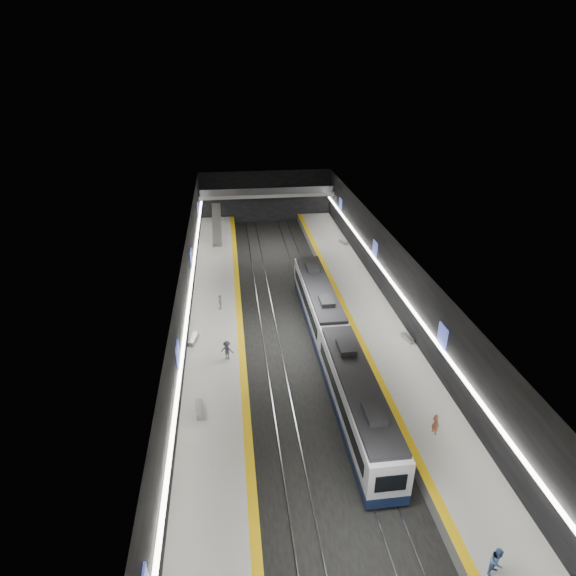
{
  "coord_description": "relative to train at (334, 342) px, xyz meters",
  "views": [
    {
      "loc": [
        -5.7,
        -37.47,
        24.29
      ],
      "look_at": [
        -0.11,
        6.71,
        2.2
      ],
      "focal_mm": 30.0,
      "sensor_mm": 36.0,
      "label": 1
    }
  ],
  "objects": [
    {
      "name": "ceiling",
      "position": [
        -2.5,
        3.96,
        5.8
      ],
      "size": [
        20.0,
        70.0,
        0.04
      ],
      "primitive_type": "cube",
      "rotation": [
        3.14,
        0.0,
        0.0
      ],
      "color": "beige",
      "rests_on": "wall_left"
    },
    {
      "name": "bench_left_near",
      "position": [
        -11.11,
        -6.0,
        -0.97
      ],
      "size": [
        0.7,
        1.91,
        0.46
      ],
      "primitive_type": "cube",
      "rotation": [
        0.0,
        0.0,
        0.1
      ],
      "color": "#99999E",
      "rests_on": "platform_left"
    },
    {
      "name": "escalator",
      "position": [
        -10.0,
        29.96,
        0.7
      ],
      "size": [
        1.2,
        7.5,
        3.92
      ],
      "primitive_type": "cube",
      "rotation": [
        0.44,
        0.0,
        0.0
      ],
      "color": "#99999E",
      "rests_on": "platform_left"
    },
    {
      "name": "wall_right",
      "position": [
        7.5,
        3.96,
        1.8
      ],
      "size": [
        0.04,
        70.0,
        8.0
      ],
      "primitive_type": "cube",
      "color": "black",
      "rests_on": "ground"
    },
    {
      "name": "passenger_right_a",
      "position": [
        4.73,
        -10.13,
        -0.42
      ],
      "size": [
        0.55,
        0.66,
        1.56
      ],
      "primitive_type": "imported",
      "rotation": [
        0.0,
        0.0,
        1.93
      ],
      "color": "#AF5841",
      "rests_on": "platform_right"
    },
    {
      "name": "ground",
      "position": [
        -2.5,
        3.96,
        -2.2
      ],
      "size": [
        70.0,
        70.0,
        0.0
      ],
      "primitive_type": "plane",
      "color": "black",
      "rests_on": "ground"
    },
    {
      "name": "tile_surface_left",
      "position": [
        -10.0,
        3.96,
        -1.19
      ],
      "size": [
        5.0,
        70.0,
        0.02
      ],
      "primitive_type": "cube",
      "color": "#B1B1AC",
      "rests_on": "platform_left"
    },
    {
      "name": "platform_left",
      "position": [
        -10.0,
        3.96,
        -1.7
      ],
      "size": [
        5.0,
        70.0,
        1.0
      ],
      "primitive_type": "cube",
      "color": "slate",
      "rests_on": "ground"
    },
    {
      "name": "bench_right_near",
      "position": [
        7.0,
        1.35,
        -1.0
      ],
      "size": [
        0.79,
        1.66,
        0.39
      ],
      "primitive_type": "cube",
      "rotation": [
        0.0,
        0.0,
        0.23
      ],
      "color": "#99999E",
      "rests_on": "platform_right"
    },
    {
      "name": "cove_light_left",
      "position": [
        -12.3,
        3.96,
        1.6
      ],
      "size": [
        0.25,
        68.6,
        0.12
      ],
      "primitive_type": "cube",
      "color": "white",
      "rests_on": "wall_left"
    },
    {
      "name": "cove_light_right",
      "position": [
        7.3,
        3.96,
        1.6
      ],
      "size": [
        0.25,
        68.6,
        0.12
      ],
      "primitive_type": "cube",
      "color": "white",
      "rests_on": "wall_right"
    },
    {
      "name": "bench_left_far",
      "position": [
        -12.0,
        3.49,
        -0.97
      ],
      "size": [
        0.94,
        1.95,
        0.46
      ],
      "primitive_type": "cube",
      "rotation": [
        0.0,
        0.0,
        -0.23
      ],
      "color": "#99999E",
      "rests_on": "platform_left"
    },
    {
      "name": "rails",
      "position": [
        -2.5,
        3.96,
        -2.14
      ],
      "size": [
        6.52,
        70.0,
        0.12
      ],
      "color": "gray",
      "rests_on": "ground"
    },
    {
      "name": "bench_right_far",
      "position": [
        6.77,
        25.48,
        -1.0
      ],
      "size": [
        1.0,
        1.66,
        0.39
      ],
      "primitive_type": "cube",
      "rotation": [
        0.0,
        0.0,
        0.37
      ],
      "color": "#99999E",
      "rests_on": "platform_right"
    },
    {
      "name": "platform_right",
      "position": [
        5.0,
        3.96,
        -1.7
      ],
      "size": [
        5.0,
        70.0,
        1.0
      ],
      "primitive_type": "cube",
      "color": "slate",
      "rests_on": "ground"
    },
    {
      "name": "mezzanine_bridge",
      "position": [
        -2.5,
        36.89,
        2.84
      ],
      "size": [
        20.0,
        3.0,
        1.5
      ],
      "color": "gray",
      "rests_on": "wall_left"
    },
    {
      "name": "tile_surface_right",
      "position": [
        5.0,
        3.96,
        -1.19
      ],
      "size": [
        5.0,
        70.0,
        0.02
      ],
      "primitive_type": "cube",
      "color": "#B1B1AC",
      "rests_on": "platform_right"
    },
    {
      "name": "wall_back",
      "position": [
        -2.5,
        38.96,
        1.8
      ],
      "size": [
        20.0,
        0.04,
        8.0
      ],
      "primitive_type": "cube",
      "color": "black",
      "rests_on": "ground"
    },
    {
      "name": "passenger_left_a",
      "position": [
        -9.61,
        9.24,
        -0.42
      ],
      "size": [
        0.47,
        0.95,
        1.56
      ],
      "primitive_type": "imported",
      "rotation": [
        0.0,
        0.0,
        -1.68
      ],
      "color": "#BCB7AC",
      "rests_on": "platform_left"
    },
    {
      "name": "tactile_strip_right",
      "position": [
        2.8,
        3.96,
        -1.18
      ],
      "size": [
        0.6,
        70.0,
        0.02
      ],
      "primitive_type": "cube",
      "color": "yellow",
      "rests_on": "platform_right"
    },
    {
      "name": "wall_left",
      "position": [
        -12.5,
        3.96,
        1.8
      ],
      "size": [
        0.04,
        70.0,
        8.0
      ],
      "primitive_type": "cube",
      "color": "black",
      "rests_on": "ground"
    },
    {
      "name": "train",
      "position": [
        0.0,
        0.0,
        0.0
      ],
      "size": [
        2.69,
        30.04,
        3.6
      ],
      "color": "#111D3E",
      "rests_on": "ground"
    },
    {
      "name": "ad_posters",
      "position": [
        -2.5,
        4.96,
        2.3
      ],
      "size": [
        19.94,
        53.5,
        2.2
      ],
      "color": "#4658D4",
      "rests_on": "wall_left"
    },
    {
      "name": "passenger_right_b",
      "position": [
        3.86,
        -19.83,
        -0.33
      ],
      "size": [
        1.07,
        1.02,
        1.74
      ],
      "primitive_type": "imported",
      "rotation": [
        0.0,
        0.0,
        0.6
      ],
      "color": "#537AB4",
      "rests_on": "platform_right"
    },
    {
      "name": "passenger_left_b",
      "position": [
        -9.03,
        0.43,
        -0.35
      ],
      "size": [
        1.23,
        0.94,
        1.69
      ],
      "primitive_type": "imported",
      "rotation": [
        0.0,
        0.0,
        2.82
      ],
      "color": "#3C3A41",
      "rests_on": "platform_left"
    },
    {
      "name": "tactile_strip_left",
      "position": [
        -7.8,
        3.96,
        -1.18
      ],
      "size": [
        0.6,
        70.0,
        0.02
      ],
      "primitive_type": "cube",
      "color": "yellow",
      "rests_on": "platform_left"
    }
  ]
}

